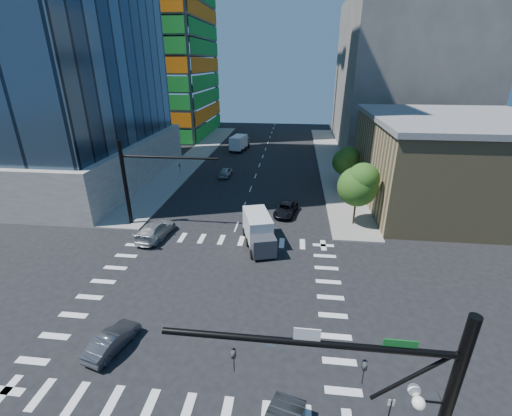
# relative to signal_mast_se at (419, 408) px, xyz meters

# --- Properties ---
(ground) EXTENTS (160.00, 160.00, 0.00)m
(ground) POSITION_rel_signal_mast_se_xyz_m (-10.60, 11.50, -5.01)
(ground) COLOR black
(ground) RESTS_ON ground
(road_markings) EXTENTS (20.00, 20.00, 0.01)m
(road_markings) POSITION_rel_signal_mast_se_xyz_m (-10.60, 11.50, -5.00)
(road_markings) COLOR silver
(road_markings) RESTS_ON ground
(sidewalk_ne) EXTENTS (5.00, 60.00, 0.15)m
(sidewalk_ne) POSITION_rel_signal_mast_se_xyz_m (1.90, 51.50, -4.93)
(sidewalk_ne) COLOR gray
(sidewalk_ne) RESTS_ON ground
(sidewalk_nw) EXTENTS (5.00, 60.00, 0.15)m
(sidewalk_nw) POSITION_rel_signal_mast_se_xyz_m (-23.10, 51.50, -4.93)
(sidewalk_nw) COLOR gray
(sidewalk_nw) RESTS_ON ground
(construction_building) EXTENTS (25.16, 34.50, 70.60)m
(construction_building) POSITION_rel_signal_mast_se_xyz_m (-38.02, 73.43, 19.60)
(construction_building) COLOR slate
(construction_building) RESTS_ON ground
(commercial_building) EXTENTS (20.50, 22.50, 10.60)m
(commercial_building) POSITION_rel_signal_mast_se_xyz_m (14.40, 33.50, 0.31)
(commercial_building) COLOR #8C7A51
(commercial_building) RESTS_ON ground
(bg_building_ne) EXTENTS (24.00, 30.00, 28.00)m
(bg_building_ne) POSITION_rel_signal_mast_se_xyz_m (16.40, 66.50, 8.99)
(bg_building_ne) COLOR #5F5B55
(bg_building_ne) RESTS_ON ground
(signal_mast_se) EXTENTS (10.51, 2.48, 9.00)m
(signal_mast_se) POSITION_rel_signal_mast_se_xyz_m (0.00, 0.00, 0.00)
(signal_mast_se) COLOR black
(signal_mast_se) RESTS_ON sidewalk_se
(signal_mast_nw) EXTENTS (10.20, 0.40, 9.00)m
(signal_mast_nw) POSITION_rel_signal_mast_se_xyz_m (-20.60, 23.00, 0.49)
(signal_mast_nw) COLOR black
(signal_mast_nw) RESTS_ON sidewalk_nw
(tree_south) EXTENTS (4.16, 4.16, 6.82)m
(tree_south) POSITION_rel_signal_mast_se_xyz_m (2.03, 25.40, -0.32)
(tree_south) COLOR #382316
(tree_south) RESTS_ON sidewalk_ne
(tree_north) EXTENTS (3.54, 3.52, 5.78)m
(tree_north) POSITION_rel_signal_mast_se_xyz_m (2.33, 37.40, -1.02)
(tree_north) COLOR #382316
(tree_north) RESTS_ON sidewalk_ne
(no_parking_sign) EXTENTS (0.30, 0.06, 2.20)m
(no_parking_sign) POSITION_rel_signal_mast_se_xyz_m (0.10, 2.50, -3.63)
(no_parking_sign) COLOR black
(no_parking_sign) RESTS_ON ground
(car_nb_far) EXTENTS (3.00, 4.96, 1.29)m
(car_nb_far) POSITION_rel_signal_mast_se_xyz_m (-5.46, 27.39, -4.36)
(car_nb_far) COLOR black
(car_nb_far) RESTS_ON ground
(car_sb_near) EXTENTS (2.88, 5.69, 1.58)m
(car_sb_near) POSITION_rel_signal_mast_se_xyz_m (-18.26, 20.36, -4.22)
(car_sb_near) COLOR #BEBEBE
(car_sb_near) RESTS_ON ground
(car_sb_mid) EXTENTS (1.79, 4.11, 1.38)m
(car_sb_mid) POSITION_rel_signal_mast_se_xyz_m (-15.15, 40.81, -4.32)
(car_sb_mid) COLOR #9B9CA2
(car_sb_mid) RESTS_ON ground
(car_sb_cross) EXTENTS (2.24, 4.00, 1.25)m
(car_sb_cross) POSITION_rel_signal_mast_se_xyz_m (-15.30, 5.97, -4.38)
(car_sb_cross) COLOR #4E4F53
(car_sb_cross) RESTS_ON ground
(box_truck_near) EXTENTS (3.90, 6.05, 2.94)m
(box_truck_near) POSITION_rel_signal_mast_se_xyz_m (-7.74, 19.70, -3.71)
(box_truck_near) COLOR black
(box_truck_near) RESTS_ON ground
(box_truck_far) EXTENTS (3.40, 6.07, 3.01)m
(box_truck_far) POSITION_rel_signal_mast_se_xyz_m (-15.60, 58.04, -3.68)
(box_truck_far) COLOR black
(box_truck_far) RESTS_ON ground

